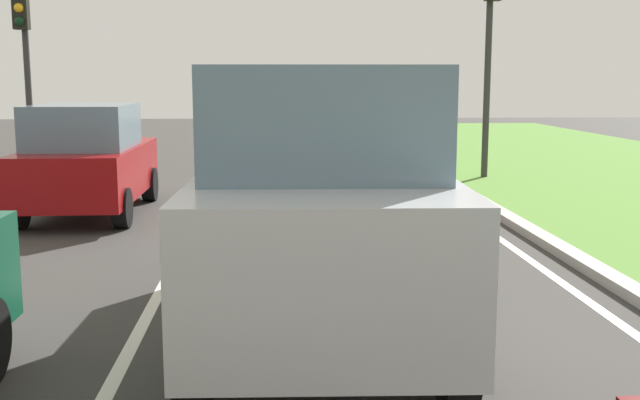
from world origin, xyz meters
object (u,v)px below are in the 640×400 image
object	(u,v)px
traffic_light_near_right	(491,23)
traffic_light_overhead_left	(24,43)
car_hatchback_far	(88,160)
car_suv_ahead	(320,201)

from	to	relation	value
traffic_light_near_right	traffic_light_overhead_left	size ratio (longest dim) A/B	1.14
car_hatchback_far	traffic_light_near_right	distance (m)	8.79
car_hatchback_far	traffic_light_near_right	world-z (taller)	traffic_light_near_right
traffic_light_near_right	car_suv_ahead	bearing A→B (deg)	-113.40
car_hatchback_far	traffic_light_near_right	xyz separation A→B (m)	(7.58, 3.71, 2.45)
car_suv_ahead	car_hatchback_far	world-z (taller)	car_suv_ahead
car_hatchback_far	traffic_light_overhead_left	world-z (taller)	traffic_light_overhead_left
car_hatchback_far	traffic_light_overhead_left	bearing A→B (deg)	116.40
traffic_light_overhead_left	car_hatchback_far	bearing A→B (deg)	-63.81
car_suv_ahead	traffic_light_near_right	xyz separation A→B (m)	(4.22, 9.74, 2.16)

